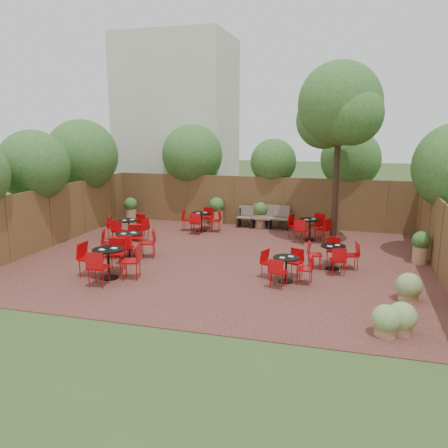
# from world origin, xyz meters

# --- Properties ---
(ground) EXTENTS (80.00, 80.00, 0.00)m
(ground) POSITION_xyz_m (0.00, 0.00, 0.00)
(ground) COLOR #354F23
(ground) RESTS_ON ground
(courtyard_paving) EXTENTS (12.00, 10.00, 0.02)m
(courtyard_paving) POSITION_xyz_m (0.00, 0.00, 0.01)
(courtyard_paving) COLOR #3B1A18
(courtyard_paving) RESTS_ON ground
(fence_back) EXTENTS (12.00, 0.08, 2.00)m
(fence_back) POSITION_xyz_m (0.00, 5.00, 1.00)
(fence_back) COLOR #4E331D
(fence_back) RESTS_ON ground
(fence_left) EXTENTS (0.08, 10.00, 2.00)m
(fence_left) POSITION_xyz_m (-6.00, 0.00, 1.00)
(fence_left) COLOR #4E331D
(fence_left) RESTS_ON ground
(fence_right) EXTENTS (0.08, 10.00, 2.00)m
(fence_right) POSITION_xyz_m (6.00, 0.00, 1.00)
(fence_right) COLOR #4E331D
(fence_right) RESTS_ON ground
(neighbour_building) EXTENTS (5.00, 4.00, 8.00)m
(neighbour_building) POSITION_xyz_m (-4.50, 8.00, 4.00)
(neighbour_building) COLOR beige
(neighbour_building) RESTS_ON ground
(overhang_foliage) EXTENTS (15.92, 10.58, 2.79)m
(overhang_foliage) POSITION_xyz_m (-1.79, 2.82, 2.75)
(overhang_foliage) COLOR #2C5B1D
(overhang_foliage) RESTS_ON ground
(courtyard_tree) EXTENTS (2.87, 2.79, 6.05)m
(courtyard_tree) POSITION_xyz_m (3.07, 3.10, 4.50)
(courtyard_tree) COLOR black
(courtyard_tree) RESTS_ON courtyard_paving
(park_bench_left) EXTENTS (1.39, 0.52, 0.85)m
(park_bench_left) POSITION_xyz_m (-0.03, 4.62, 0.45)
(park_bench_left) COLOR brown
(park_bench_left) RESTS_ON courtyard_paving
(park_bench_right) EXTENTS (1.55, 0.68, 0.93)m
(park_bench_right) POSITION_xyz_m (0.60, 4.63, 0.50)
(park_bench_right) COLOR brown
(park_bench_right) RESTS_ON courtyard_paving
(bistro_tables) EXTENTS (8.55, 7.52, 0.93)m
(bistro_tables) POSITION_xyz_m (-0.78, 0.35, 0.45)
(bistro_tables) COLOR black
(bistro_tables) RESTS_ON courtyard_paving
(planters) EXTENTS (11.50, 4.12, 1.13)m
(planters) POSITION_xyz_m (-0.59, 3.91, 0.58)
(planters) COLOR #9D704E
(planters) RESTS_ON courtyard_paving
(low_shrubs) EXTENTS (1.20, 2.63, 0.65)m
(low_shrubs) POSITION_xyz_m (4.72, -3.32, 0.32)
(low_shrubs) COLOR #9D704E
(low_shrubs) RESTS_ON courtyard_paving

